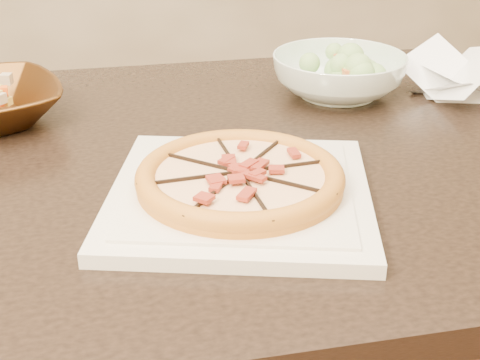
{
  "coord_description": "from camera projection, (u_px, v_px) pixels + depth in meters",
  "views": [
    {
      "loc": [
        -0.11,
        -0.87,
        1.14
      ],
      "look_at": [
        0.02,
        -0.15,
        0.78
      ],
      "focal_mm": 50.0,
      "sensor_mm": 36.0,
      "label": 1
    }
  ],
  "objects": [
    {
      "name": "dining_table",
      "position": [
        151.0,
        219.0,
        0.99
      ],
      "size": [
        1.39,
        0.91,
        0.75
      ],
      "color": "black",
      "rests_on": "floor"
    },
    {
      "name": "plate",
      "position": [
        240.0,
        194.0,
        0.82
      ],
      "size": [
        0.38,
        0.38,
        0.02
      ],
      "color": "silver",
      "rests_on": "dining_table"
    },
    {
      "name": "pizza",
      "position": [
        240.0,
        177.0,
        0.81
      ],
      "size": [
        0.25,
        0.25,
        0.03
      ],
      "color": "orange",
      "rests_on": "plate"
    },
    {
      "name": "salad_bowl",
      "position": [
        339.0,
        75.0,
        1.16
      ],
      "size": [
        0.3,
        0.3,
        0.07
      ],
      "primitive_type": "imported",
      "rotation": [
        0.0,
        0.0,
        0.35
      ],
      "color": "white",
      "rests_on": "dining_table"
    },
    {
      "name": "salad",
      "position": [
        341.0,
        45.0,
        1.13
      ],
      "size": [
        0.12,
        0.12,
        0.04
      ],
      "color": "#9DC273",
      "rests_on": "salad_bowl"
    },
    {
      "name": "cling_film",
      "position": [
        462.0,
        84.0,
        1.15
      ],
      "size": [
        0.16,
        0.13,
        0.05
      ],
      "primitive_type": null,
      "rotation": [
        0.0,
        0.0,
        0.13
      ],
      "color": "white",
      "rests_on": "dining_table"
    }
  ]
}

